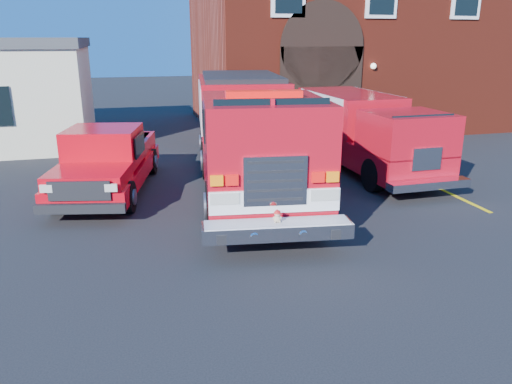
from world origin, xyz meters
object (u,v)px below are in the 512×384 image
object	(u,v)px
fire_engine	(249,133)
secondary_truck	(364,130)
pickup_truck	(108,161)
fire_station	(349,39)

from	to	relation	value
fire_engine	secondary_truck	xyz separation A→B (m)	(4.36, 1.20, -0.32)
pickup_truck	secondary_truck	size ratio (longest dim) A/B	0.82
fire_engine	secondary_truck	bearing A→B (deg)	15.33
fire_station	pickup_truck	xyz separation A→B (m)	(-12.06, -9.96, -3.34)
secondary_truck	pickup_truck	bearing A→B (deg)	-175.85
pickup_truck	secondary_truck	bearing A→B (deg)	4.15
fire_engine	secondary_truck	size ratio (longest dim) A/B	1.40
fire_engine	pickup_truck	world-z (taller)	fire_engine
fire_station	fire_engine	size ratio (longest dim) A/B	1.42
pickup_truck	fire_engine	bearing A→B (deg)	-8.14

